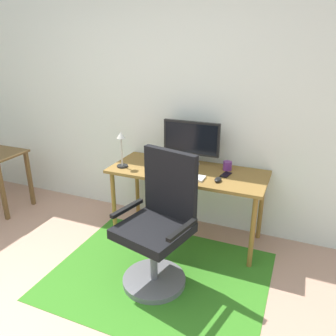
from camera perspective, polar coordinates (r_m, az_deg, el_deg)
The scene contains 10 objects.
wall_back at distance 3.60m, azimuth -2.08°, elevation 11.29°, with size 6.00×0.10×2.60m, color silver.
area_rug at distance 3.04m, azimuth -1.54°, elevation -17.84°, with size 1.81×1.42×0.01m, color #33771F.
desk at distance 3.25m, azimuth 3.33°, elevation -1.63°, with size 1.51×0.63×0.73m.
monitor at distance 3.30m, azimuth 3.99°, elevation 4.87°, with size 0.57×0.18×0.44m.
keyboard at distance 3.08m, azimuth 2.37°, elevation -1.30°, with size 0.43×0.13×0.02m, color white.
computer_mouse at distance 3.00m, azimuth 8.55°, elevation -1.97°, with size 0.06×0.10×0.03m, color black.
coffee_cup at distance 3.27m, azimuth 10.14°, elevation 0.38°, with size 0.08×0.08×0.09m, color #692C79.
cell_phone at distance 3.16m, azimuth 9.88°, elevation -1.13°, with size 0.07×0.14×0.01m, color black.
desk_lamp at distance 3.28m, azimuth -7.99°, elevation 3.84°, with size 0.11×0.11×0.36m.
office_chair at distance 2.74m, azimuth -1.60°, elevation -10.58°, with size 0.66×0.62×1.11m.
Camera 1 is at (1.49, -1.02, 1.91)m, focal length 35.60 mm.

